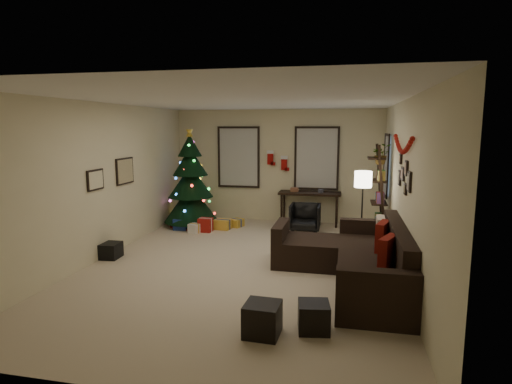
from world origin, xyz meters
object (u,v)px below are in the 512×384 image
sofa (356,261)px  desk (310,196)px  christmas_tree (191,185)px  bookshelf (380,196)px  desk_chair (305,217)px

sofa → desk: sofa is taller
christmas_tree → bookshelf: bearing=-8.9°
sofa → desk_chair: bearing=109.9°
christmas_tree → sofa: bearing=-37.4°
desk → desk_chair: bearing=-93.3°
desk → bookshelf: 2.02m
christmas_tree → sofa: size_ratio=0.80×
christmas_tree → sofa: (3.68, -2.81, -0.66)m
christmas_tree → desk: (2.68, 0.70, -0.27)m
sofa → desk: (-1.00, 3.51, 0.39)m
desk_chair → bookshelf: bookshelf is taller
bookshelf → desk_chair: bearing=155.1°
sofa → bookshelf: 2.30m
desk → desk_chair: 0.75m
christmas_tree → desk: christmas_tree is taller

